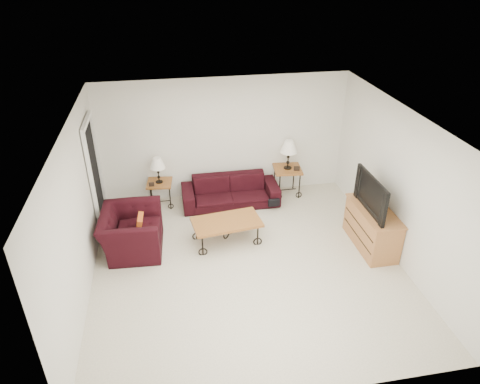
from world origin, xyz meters
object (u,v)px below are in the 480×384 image
sofa (230,191)px  side_table_right (287,181)px  side_table_left (160,194)px  backpack (272,198)px  tv_stand (372,228)px  armchair (132,231)px  television (377,194)px  lamp_left (158,170)px  lamp_right (288,155)px  coffee_table (227,231)px

sofa → side_table_right: side_table_right is taller
side_table_left → backpack: bearing=-12.6°
sofa → tv_stand: (2.19, -1.86, 0.08)m
armchair → backpack: (2.72, 0.93, -0.14)m
television → backpack: size_ratio=2.42×
lamp_left → television: bearing=-29.7°
backpack → sofa: bearing=163.8°
sofa → side_table_right: (1.24, 0.18, 0.02)m
lamp_left → lamp_right: (2.64, 0.00, 0.12)m
side_table_left → lamp_right: lamp_right is taller
lamp_left → sofa: bearing=-7.3°
backpack → lamp_right: bearing=54.0°
side_table_right → lamp_right: bearing=0.0°
coffee_table → armchair: (-1.64, 0.08, 0.15)m
side_table_left → backpack: (2.21, -0.49, -0.04)m
sofa → lamp_left: 1.51m
side_table_right → side_table_left: bearing=180.0°
tv_stand → armchair: bearing=171.4°
sofa → armchair: (-1.91, -1.25, 0.08)m
tv_stand → sofa: bearing=139.6°
lamp_left → backpack: size_ratio=1.18×
side_table_right → armchair: armchair is taller
sofa → backpack: (0.81, -0.31, -0.06)m
lamp_right → television: television is taller
side_table_left → side_table_right: (2.64, 0.00, 0.04)m
side_table_right → coffee_table: bearing=-135.2°
side_table_left → lamp_right: (2.64, 0.00, 0.65)m
side_table_left → television: 4.20m
sofa → tv_stand: 2.88m
lamp_right → backpack: lamp_right is taller
side_table_left → coffee_table: side_table_left is taller
side_table_right → tv_stand: size_ratio=0.50×
lamp_left → coffee_table: bearing=-53.0°
sofa → side_table_left: size_ratio=3.68×
side_table_left → side_table_right: side_table_right is taller
armchair → tv_stand: bearing=-95.5°
lamp_left → armchair: (-0.51, -1.43, -0.43)m
tv_stand → side_table_right: bearing=115.1°
side_table_right → tv_stand: bearing=-64.9°
lamp_right → sofa: bearing=-171.7°
coffee_table → sofa: bearing=78.2°
tv_stand → backpack: 2.08m
sofa → television: size_ratio=1.79×
sofa → armchair: size_ratio=1.73×
sofa → side_table_right: 1.25m
lamp_right → tv_stand: bearing=-64.9°
lamp_right → lamp_left: bearing=180.0°
side_table_left → tv_stand: tv_stand is taller
coffee_table → backpack: size_ratio=2.62×
television → backpack: 2.22m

